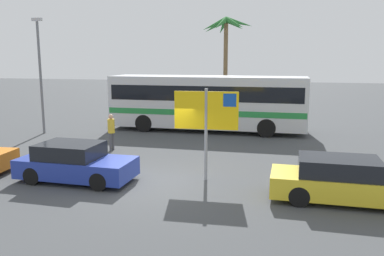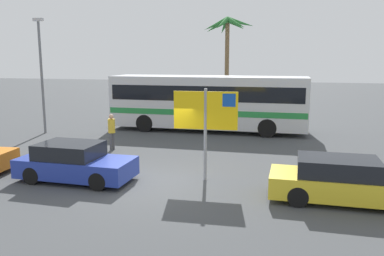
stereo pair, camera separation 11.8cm
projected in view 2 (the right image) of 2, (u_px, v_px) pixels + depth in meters
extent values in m
plane|color=#424447|center=(152.00, 184.00, 13.42)|extent=(120.00, 120.00, 0.00)
cube|color=silver|center=(208.00, 101.00, 22.93)|extent=(11.22, 2.65, 2.90)
cube|color=black|center=(208.00, 92.00, 22.83)|extent=(10.77, 2.68, 0.84)
cube|color=#23843D|center=(208.00, 110.00, 23.02)|extent=(11.11, 2.68, 0.32)
cylinder|color=black|center=(269.00, 121.00, 23.49)|extent=(1.00, 0.28, 1.00)
cylinder|color=black|center=(267.00, 128.00, 21.19)|extent=(1.00, 0.28, 1.00)
cylinder|color=black|center=(158.00, 117.00, 25.10)|extent=(1.00, 0.28, 1.00)
cylinder|color=black|center=(145.00, 123.00, 22.80)|extent=(1.00, 0.28, 1.00)
cylinder|color=gray|center=(205.00, 135.00, 13.57)|extent=(0.11, 0.11, 3.20)
cube|color=yellow|center=(205.00, 111.00, 13.42)|extent=(2.20, 0.16, 1.30)
cube|color=#1447A8|center=(229.00, 100.00, 13.20)|extent=(0.44, 0.09, 0.44)
cube|color=yellow|center=(346.00, 186.00, 11.62)|extent=(4.44, 1.71, 0.64)
cube|color=black|center=(338.00, 167.00, 11.58)|extent=(2.32, 1.55, 0.52)
cylinder|color=black|center=(298.00, 181.00, 12.70)|extent=(0.60, 0.17, 0.60)
cylinder|color=black|center=(298.00, 197.00, 11.27)|extent=(0.60, 0.17, 0.60)
cylinder|color=black|center=(1.00, 160.00, 15.38)|extent=(0.61, 0.21, 0.60)
cube|color=#23389E|center=(76.00, 167.00, 13.69)|extent=(4.02, 1.82, 0.64)
cube|color=black|center=(69.00, 150.00, 13.65)|extent=(2.11, 1.64, 0.52)
cylinder|color=black|center=(119.00, 169.00, 14.16)|extent=(0.60, 0.18, 0.60)
cylinder|color=black|center=(98.00, 182.00, 12.66)|extent=(0.60, 0.18, 0.60)
cylinder|color=black|center=(59.00, 164.00, 14.79)|extent=(0.60, 0.18, 0.60)
cylinder|color=black|center=(32.00, 176.00, 13.29)|extent=(0.60, 0.18, 0.60)
cylinder|color=#4C4C51|center=(113.00, 141.00, 18.32)|extent=(0.13, 0.13, 0.82)
cylinder|color=#4C4C51|center=(111.00, 142.00, 18.16)|extent=(0.13, 0.13, 0.82)
cylinder|color=gold|center=(111.00, 126.00, 18.11)|extent=(0.32, 0.32, 0.65)
sphere|color=tan|center=(111.00, 117.00, 18.04)|extent=(0.22, 0.22, 0.22)
cylinder|color=slate|center=(42.00, 79.00, 21.95)|extent=(0.14, 0.14, 6.16)
cube|color=#B2B2B7|center=(38.00, 20.00, 21.39)|extent=(0.56, 0.20, 0.16)
cylinder|color=brown|center=(227.00, 68.00, 30.16)|extent=(0.32, 0.32, 6.85)
cone|color=#2D7533|center=(241.00, 23.00, 29.46)|extent=(2.09, 0.68, 0.93)
cone|color=#2D7533|center=(236.00, 24.00, 30.21)|extent=(1.51, 1.93, 1.04)
cone|color=#2D7533|center=(224.00, 27.00, 30.46)|extent=(1.21, 1.98, 1.32)
cone|color=#2D7533|center=(217.00, 26.00, 30.09)|extent=(2.03, 1.08, 1.25)
cone|color=#2D7533|center=(216.00, 25.00, 29.34)|extent=(1.96, 1.39, 1.20)
cone|color=#2D7533|center=(222.00, 24.00, 28.80)|extent=(0.99, 2.06, 1.17)
cone|color=#2D7533|center=(236.00, 23.00, 28.84)|extent=(1.83, 1.65, 1.10)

